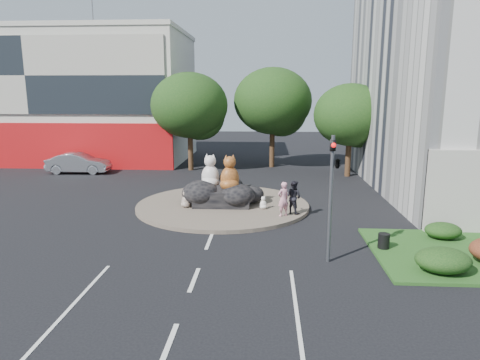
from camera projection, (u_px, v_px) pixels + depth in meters
The scene contains 19 objects.
ground at pixel (194, 280), 15.25m from camera, with size 120.00×120.00×0.00m, color black.
roundabout_island at pixel (223, 205), 25.01m from camera, with size 10.00×10.00×0.20m, color brown.
rock_plinth at pixel (223, 196), 24.90m from camera, with size 3.20×2.60×0.90m, color black, non-canonical shape.
shophouse_block at pixel (60, 97), 42.42m from camera, with size 25.20×12.30×17.40m.
tree_left at pixel (191, 109), 36.02m from camera, with size 6.46×6.46×8.27m.
tree_mid at pixel (273, 104), 37.48m from camera, with size 6.84×6.84×8.76m.
tree_right at pixel (351, 118), 33.39m from camera, with size 5.70×5.70×7.30m.
hedge_near_green at pixel (443, 260), 15.56m from camera, with size 2.00×1.60×0.90m, color black.
hedge_back_green at pixel (443, 230), 19.20m from camera, with size 1.60×1.28×0.72m, color black.
traffic_light at pixel (334, 172), 16.17m from camera, with size 0.44×1.24×5.00m.
street_lamp at pixel (473, 134), 21.38m from camera, with size 2.34×0.22×8.06m.
cat_white at pixel (210, 171), 24.82m from camera, with size 1.21×1.05×2.02m, color beige, non-canonical shape.
cat_tabby at pixel (230, 172), 24.24m from camera, with size 1.23×1.07×2.05m, color #B24D25, non-canonical shape.
kitten_calico at pixel (186, 198), 24.14m from camera, with size 0.60×0.52×0.99m, color beige, non-canonical shape.
kitten_white at pixel (263, 202), 23.81m from camera, with size 0.44×0.38×0.74m, color white, non-canonical shape.
pedestrian_pink at pixel (283, 199), 22.31m from camera, with size 0.67×0.44×1.82m, color pink.
pedestrian_dark at pixel (294, 197), 22.82m from camera, with size 0.87×0.68×1.78m, color black.
parked_car at pixel (79, 163), 35.39m from camera, with size 1.78×5.09×1.68m, color #A5A7AC.
litter_bin at pixel (384, 241), 17.98m from camera, with size 0.48×0.48×0.64m, color black.
Camera 1 is at (2.53, -14.10, 6.55)m, focal length 32.00 mm.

